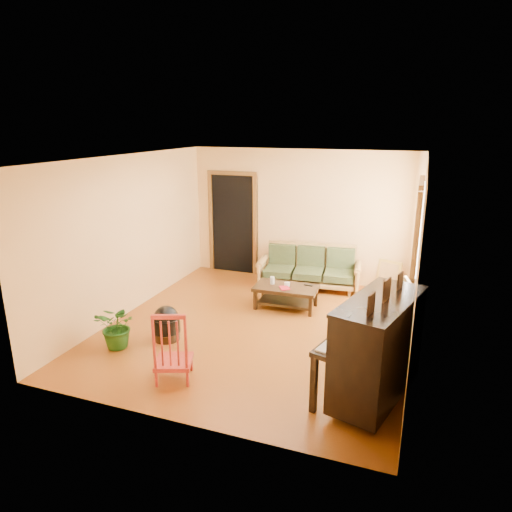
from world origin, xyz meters
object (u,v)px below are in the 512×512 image
at_px(sofa, 309,268).
at_px(armchair, 383,312).
at_px(footstool, 167,327).
at_px(potted_plant, 118,326).
at_px(red_chair, 173,344).
at_px(coffee_table, 286,297).
at_px(piano, 377,351).
at_px(ceramic_crock, 391,286).

relative_size(sofa, armchair, 2.13).
relative_size(footstool, potted_plant, 0.62).
xyz_separation_m(sofa, potted_plant, (-1.94, -3.31, -0.08)).
bearing_deg(red_chair, potted_plant, 137.72).
relative_size(coffee_table, red_chair, 1.14).
height_order(armchair, piano, piano).
relative_size(armchair, piano, 0.63).
bearing_deg(ceramic_crock, potted_plant, -133.74).
bearing_deg(armchair, coffee_table, 141.74).
bearing_deg(piano, ceramic_crock, 106.62).
relative_size(coffee_table, footstool, 2.65).
bearing_deg(footstool, armchair, 19.33).
height_order(piano, potted_plant, piano).
bearing_deg(piano, potted_plant, -165.76).
bearing_deg(footstool, ceramic_crock, 46.82).
xyz_separation_m(piano, potted_plant, (-3.54, 0.07, -0.30)).
bearing_deg(armchair, sofa, 114.94).
bearing_deg(ceramic_crock, piano, -88.82).
distance_m(sofa, coffee_table, 1.13).
bearing_deg(ceramic_crock, armchair, -89.77).
distance_m(coffee_table, piano, 2.89).
height_order(sofa, potted_plant, sofa).
xyz_separation_m(footstool, potted_plant, (-0.50, -0.46, 0.13)).
bearing_deg(footstool, potted_plant, -137.36).
relative_size(piano, ceramic_crock, 5.80).
height_order(armchair, footstool, armchair).
distance_m(coffee_table, red_chair, 2.75).
height_order(coffee_table, ceramic_crock, coffee_table).
height_order(armchair, red_chair, red_chair).
bearing_deg(armchair, piano, -102.83).
bearing_deg(armchair, footstool, -175.97).
relative_size(footstool, ceramic_crock, 1.66).
relative_size(piano, potted_plant, 2.16).
xyz_separation_m(piano, red_chair, (-2.39, -0.38, -0.15)).
relative_size(armchair, red_chair, 0.95).
height_order(footstool, ceramic_crock, footstool).
height_order(coffee_table, red_chair, red_chair).
distance_m(footstool, red_chair, 1.15).
bearing_deg(ceramic_crock, coffee_table, -139.43).
xyz_separation_m(piano, ceramic_crock, (-0.08, 3.69, -0.50)).
bearing_deg(piano, red_chair, -155.50).
relative_size(ceramic_crock, potted_plant, 0.37).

